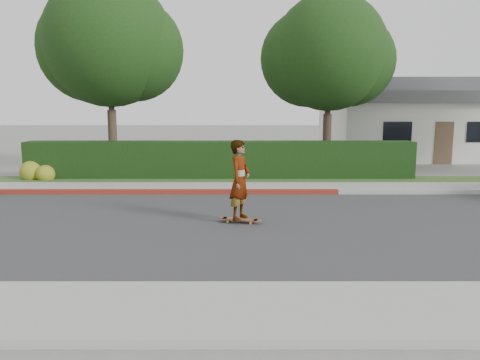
# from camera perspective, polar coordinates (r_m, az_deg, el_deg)

# --- Properties ---
(ground) EXTENTS (120.00, 120.00, 0.00)m
(ground) POSITION_cam_1_polar(r_m,az_deg,el_deg) (11.53, 11.09, -5.50)
(ground) COLOR slate
(ground) RESTS_ON ground
(road) EXTENTS (60.00, 8.00, 0.01)m
(road) POSITION_cam_1_polar(r_m,az_deg,el_deg) (11.53, 11.09, -5.47)
(road) COLOR #2D2D30
(road) RESTS_ON ground
(curb_near) EXTENTS (60.00, 0.20, 0.15)m
(curb_near) POSITION_cam_1_polar(r_m,az_deg,el_deg) (7.72, 17.05, -12.52)
(curb_near) COLOR #9E9E99
(curb_near) RESTS_ON ground
(sidewalk_near) EXTENTS (60.00, 1.60, 0.12)m
(sidewalk_near) POSITION_cam_1_polar(r_m,az_deg,el_deg) (6.94, 19.27, -15.29)
(sidewalk_near) COLOR gray
(sidewalk_near) RESTS_ON ground
(curb_far) EXTENTS (60.00, 0.20, 0.15)m
(curb_far) POSITION_cam_1_polar(r_m,az_deg,el_deg) (15.47, 8.21, -1.44)
(curb_far) COLOR #9E9E99
(curb_far) RESTS_ON ground
(curb_red_section) EXTENTS (12.00, 0.21, 0.15)m
(curb_red_section) POSITION_cam_1_polar(r_m,az_deg,el_deg) (15.56, -10.34, -1.42)
(curb_red_section) COLOR maroon
(curb_red_section) RESTS_ON ground
(sidewalk_far) EXTENTS (60.00, 1.60, 0.12)m
(sidewalk_far) POSITION_cam_1_polar(r_m,az_deg,el_deg) (16.35, 7.76, -0.92)
(sidewalk_far) COLOR gray
(sidewalk_far) RESTS_ON ground
(planting_strip) EXTENTS (60.00, 1.60, 0.10)m
(planting_strip) POSITION_cam_1_polar(r_m,az_deg,el_deg) (17.91, 7.08, -0.07)
(planting_strip) COLOR #2D4C1E
(planting_strip) RESTS_ON ground
(hedge) EXTENTS (15.00, 1.00, 1.50)m
(hedge) POSITION_cam_1_polar(r_m,az_deg,el_deg) (18.29, -2.49, 2.39)
(hedge) COLOR black
(hedge) RESTS_ON ground
(flowering_shrub) EXTENTS (1.40, 1.00, 0.90)m
(flowering_shrub) POSITION_cam_1_polar(r_m,az_deg,el_deg) (19.50, -23.59, 0.82)
(flowering_shrub) COLOR #2D4C19
(flowering_shrub) RESTS_ON ground
(tree_left) EXTENTS (5.99, 5.21, 8.00)m
(tree_left) POSITION_cam_1_polar(r_m,az_deg,el_deg) (20.49, -15.59, 15.44)
(tree_left) COLOR #33261C
(tree_left) RESTS_ON ground
(tree_center) EXTENTS (5.66, 4.84, 7.44)m
(tree_center) POSITION_cam_1_polar(r_m,az_deg,el_deg) (20.58, 10.68, 14.57)
(tree_center) COLOR #33261C
(tree_center) RESTS_ON ground
(house) EXTENTS (10.60, 8.60, 4.30)m
(house) POSITION_cam_1_polar(r_m,az_deg,el_deg) (28.83, 20.89, 6.92)
(house) COLOR beige
(house) RESTS_ON ground
(skateboard) EXTENTS (1.11, 0.49, 0.10)m
(skateboard) POSITION_cam_1_polar(r_m,az_deg,el_deg) (11.54, 0.00, -4.83)
(skateboard) COLOR #CB8A38
(skateboard) RESTS_ON ground
(skateboarder) EXTENTS (0.71, 0.84, 1.94)m
(skateboarder) POSITION_cam_1_polar(r_m,az_deg,el_deg) (11.34, 0.00, 0.01)
(skateboarder) COLOR white
(skateboarder) RESTS_ON skateboard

